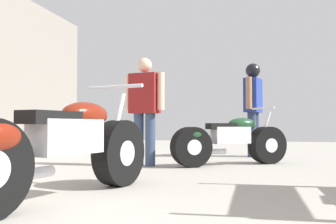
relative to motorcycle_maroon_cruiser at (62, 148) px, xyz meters
The scene contains 5 objects.
ground_plane 1.27m from the motorcycle_maroon_cruiser, 62.90° to the left, with size 19.00×19.00×0.00m, color #A8A399.
motorcycle_maroon_cruiser is the anchor object (origin of this frame).
motorcycle_black_naked 2.99m from the motorcycle_maroon_cruiser, 68.20° to the left, with size 1.65×1.22×0.86m.
mechanic_in_blue 2.48m from the motorcycle_maroon_cruiser, 91.89° to the left, with size 0.64×0.30×1.58m.
mechanic_with_helmet 4.61m from the motorcycle_maroon_cruiser, 71.31° to the left, with size 0.36×0.69×1.75m.
Camera 1 is at (0.93, 0.33, 0.60)m, focal length 38.28 mm.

